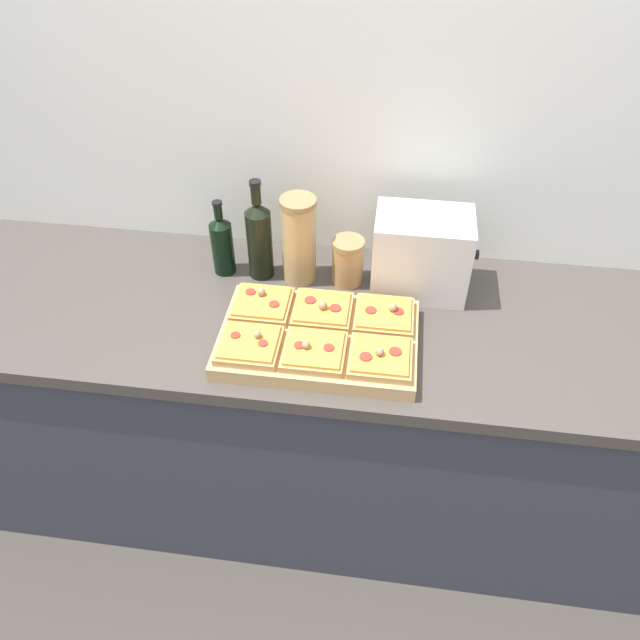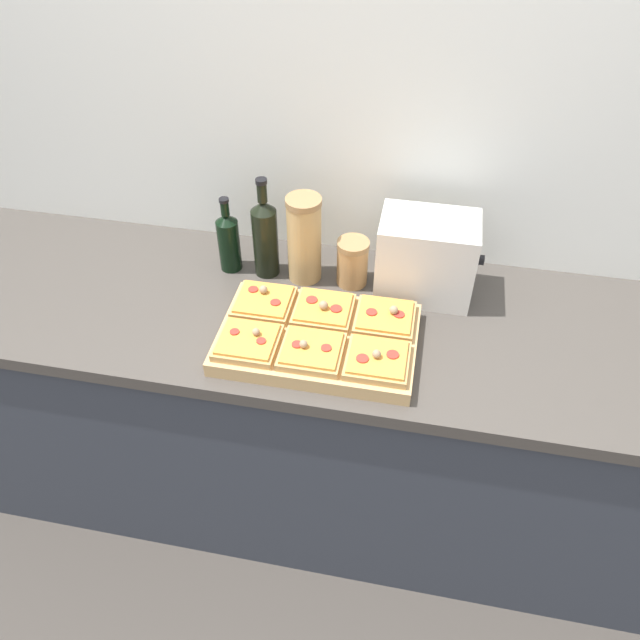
{
  "view_description": "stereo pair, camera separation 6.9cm",
  "coord_description": "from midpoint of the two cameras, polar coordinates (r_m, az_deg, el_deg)",
  "views": [
    {
      "loc": [
        0.11,
        -0.97,
        2.06
      ],
      "look_at": [
        -0.06,
        0.22,
        0.95
      ],
      "focal_mm": 35.0,
      "sensor_mm": 36.0,
      "label": 1
    },
    {
      "loc": [
        0.18,
        -0.96,
        2.06
      ],
      "look_at": [
        -0.06,
        0.22,
        0.95
      ],
      "focal_mm": 35.0,
      "sensor_mm": 36.0,
      "label": 2
    }
  ],
  "objects": [
    {
      "name": "wine_bottle",
      "position": [
        1.82,
        -6.68,
        7.43
      ],
      "size": [
        0.07,
        0.07,
        0.31
      ],
      "color": "black",
      "rests_on": "kitchen_counter"
    },
    {
      "name": "pizza_slice_back_left",
      "position": [
        1.7,
        -6.49,
        1.45
      ],
      "size": [
        0.16,
        0.15,
        0.05
      ],
      "color": "tan",
      "rests_on": "cutting_board"
    },
    {
      "name": "pizza_slice_back_center",
      "position": [
        1.67,
        -0.96,
        0.95
      ],
      "size": [
        0.16,
        0.15,
        0.05
      ],
      "color": "tan",
      "rests_on": "cutting_board"
    },
    {
      "name": "wall_back",
      "position": [
        1.83,
        2.65,
        16.28
      ],
      "size": [
        6.0,
        0.06,
        2.5
      ],
      "color": "silver",
      "rests_on": "ground_plane"
    },
    {
      "name": "pizza_slice_front_right",
      "position": [
        1.55,
        4.26,
        -3.45
      ],
      "size": [
        0.16,
        0.15,
        0.05
      ],
      "color": "tan",
      "rests_on": "cutting_board"
    },
    {
      "name": "kitchen_counter",
      "position": [
        2.06,
        0.94,
        -8.82
      ],
      "size": [
        2.63,
        0.67,
        0.89
      ],
      "color": "#333842",
      "rests_on": "ground_plane"
    },
    {
      "name": "pizza_slice_front_left",
      "position": [
        1.59,
        -7.72,
        -2.26
      ],
      "size": [
        0.16,
        0.15,
        0.05
      ],
      "color": "tan",
      "rests_on": "cutting_board"
    },
    {
      "name": "grain_jar_short",
      "position": [
        1.81,
        1.44,
        5.38
      ],
      "size": [
        0.09,
        0.09,
        0.14
      ],
      "color": "#AD7F4C",
      "rests_on": "kitchen_counter"
    },
    {
      "name": "ground_plane",
      "position": [
        2.27,
        -0.27,
        -22.22
      ],
      "size": [
        12.0,
        12.0,
        0.0
      ],
      "primitive_type": "plane",
      "color": "#3D3833"
    },
    {
      "name": "grain_jar_tall",
      "position": [
        1.79,
        -3.06,
        7.32
      ],
      "size": [
        0.1,
        0.1,
        0.27
      ],
      "color": "tan",
      "rests_on": "kitchen_counter"
    },
    {
      "name": "pizza_slice_back_right",
      "position": [
        1.66,
        4.71,
        0.44
      ],
      "size": [
        0.16,
        0.15,
        0.05
      ],
      "color": "tan",
      "rests_on": "cutting_board"
    },
    {
      "name": "olive_oil_bottle",
      "position": [
        1.86,
        -10.0,
        6.87
      ],
      "size": [
        0.07,
        0.07,
        0.24
      ],
      "color": "black",
      "rests_on": "kitchen_counter"
    },
    {
      "name": "pizza_slice_front_center",
      "position": [
        1.56,
        -1.83,
        -2.87
      ],
      "size": [
        0.16,
        0.15,
        0.05
      ],
      "color": "tan",
      "rests_on": "cutting_board"
    },
    {
      "name": "toaster_oven",
      "position": [
        1.78,
        8.13,
        6.01
      ],
      "size": [
        0.29,
        0.18,
        0.24
      ],
      "color": "beige",
      "rests_on": "kitchen_counter"
    },
    {
      "name": "cutting_board",
      "position": [
        1.64,
        -1.36,
        -1.78
      ],
      "size": [
        0.51,
        0.33,
        0.04
      ],
      "primitive_type": "cube",
      "color": "tan",
      "rests_on": "kitchen_counter"
    }
  ]
}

